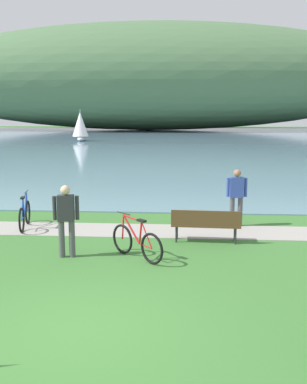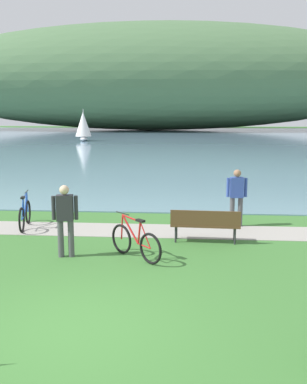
% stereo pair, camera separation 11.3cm
% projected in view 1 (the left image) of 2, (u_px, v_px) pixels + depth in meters
% --- Properties ---
extents(ground_plane, '(200.00, 200.00, 0.00)m').
position_uv_depth(ground_plane, '(76.00, 330.00, 7.05)').
color(ground_plane, '#3D7533').
extents(bay_water, '(180.00, 80.00, 0.04)m').
position_uv_depth(bay_water, '(171.00, 140.00, 54.45)').
color(bay_water, '#6B8EA8').
rests_on(bay_water, ground).
extents(distant_hillside, '(91.66, 28.00, 19.10)m').
position_uv_depth(distant_hillside, '(149.00, 77.00, 82.05)').
color(distant_hillside, '#4C7047').
rests_on(distant_hillside, bay_water).
extents(shoreline_path, '(60.00, 1.50, 0.01)m').
position_uv_depth(shoreline_path, '(126.00, 230.00, 12.95)').
color(shoreline_path, '#A39E93').
rests_on(shoreline_path, ground).
extents(park_bench_near_camera, '(1.82, 0.56, 0.88)m').
position_uv_depth(park_bench_near_camera, '(206.00, 223.00, 11.69)').
color(park_bench_near_camera, brown).
rests_on(park_bench_near_camera, ground).
extents(bicycle_leaning_near_bench, '(1.32, 1.26, 1.01)m').
position_uv_depth(bicycle_leaning_near_bench, '(136.00, 242.00, 10.41)').
color(bicycle_leaning_near_bench, black).
rests_on(bicycle_leaning_near_bench, ground).
extents(bicycle_beside_path, '(0.38, 1.75, 1.01)m').
position_uv_depth(bicycle_beside_path, '(25.00, 215.00, 13.16)').
color(bicycle_beside_path, black).
rests_on(bicycle_beside_path, ground).
extents(person_at_shoreline, '(0.61, 0.24, 1.71)m').
position_uv_depth(person_at_shoreline, '(237.00, 194.00, 13.26)').
color(person_at_shoreline, '#4C4C51').
rests_on(person_at_shoreline, ground).
extents(person_on_the_grass, '(0.61, 0.27, 1.71)m').
position_uv_depth(person_on_the_grass, '(66.00, 216.00, 10.43)').
color(person_on_the_grass, '#4C4C51').
rests_on(person_on_the_grass, ground).
extents(sailboat_mid_bay, '(2.13, 3.21, 3.65)m').
position_uv_depth(sailboat_mid_bay, '(80.00, 126.00, 51.66)').
color(sailboat_mid_bay, white).
rests_on(sailboat_mid_bay, bay_water).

